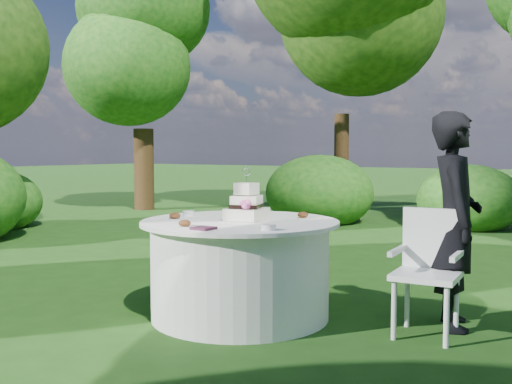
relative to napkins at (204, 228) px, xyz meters
The scene contains 9 objects.
ground 0.98m from the napkins, 98.56° to the left, with size 80.00×80.00×0.00m, color #1A3D10.
napkins is the anchor object (origin of this frame).
feather_plume 0.31m from the napkins, 148.91° to the left, with size 0.48×0.07×0.01m, color white.
guest 1.86m from the napkins, 40.60° to the left, with size 0.59×0.38×1.61m, color black.
table 0.71m from the napkins, 98.56° to the left, with size 1.56×1.56×0.77m.
cake 0.63m from the napkins, 94.34° to the left, with size 0.30×0.30×0.42m.
chair 1.63m from the napkins, 35.96° to the left, with size 0.48×0.47×0.90m.
votives 0.66m from the napkins, 108.86° to the left, with size 1.16×0.89×0.04m.
petal_cups 0.53m from the napkins, 111.14° to the left, with size 0.93×1.05×0.05m.
Camera 1 is at (2.62, -3.88, 1.32)m, focal length 42.00 mm.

